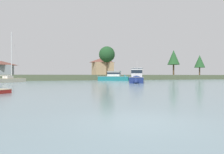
{
  "coord_description": "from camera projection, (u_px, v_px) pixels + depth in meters",
  "views": [
    {
      "loc": [
        -3.19,
        -5.89,
        1.52
      ],
      "look_at": [
        7.01,
        21.71,
        1.32
      ],
      "focal_mm": 32.1,
      "sensor_mm": 36.0,
      "label": 1
    }
  ],
  "objects": [
    {
      "name": "cottage_hillside",
      "position": [
        1.0,
        68.0,
        75.0
      ],
      "size": [
        8.6,
        8.81,
        5.25
      ],
      "color": "gray",
      "rests_on": "far_shore_bank"
    },
    {
      "name": "cruiser_teal",
      "position": [
        117.0,
        78.0,
        60.41
      ],
      "size": [
        10.55,
        8.15,
        5.46
      ],
      "color": "#196B70",
      "rests_on": "ground"
    },
    {
      "name": "far_shore_bank",
      "position": [
        46.0,
        77.0,
        82.91
      ],
      "size": [
        224.14,
        48.82,
        1.79
      ],
      "primitive_type": "cube",
      "color": "#4C563D",
      "rests_on": "ground"
    },
    {
      "name": "shore_tree_center_left",
      "position": [
        174.0,
        58.0,
        103.77
      ],
      "size": [
        6.19,
        6.19,
        13.0
      ],
      "color": "brown",
      "rests_on": "far_shore_bank"
    },
    {
      "name": "cruiser_navy",
      "position": [
        137.0,
        79.0,
        42.05
      ],
      "size": [
        7.35,
        10.14,
        5.64
      ],
      "color": "navy",
      "rests_on": "ground"
    },
    {
      "name": "shore_tree_center",
      "position": [
        107.0,
        54.0,
        77.82
      ],
      "size": [
        6.21,
        6.21,
        11.11
      ],
      "color": "brown",
      "rests_on": "far_shore_bank"
    },
    {
      "name": "ground_plane",
      "position": [
        141.0,
        121.0,
        6.65
      ],
      "size": [
        498.08,
        498.08,
        0.0
      ],
      "primitive_type": "plane",
      "color": "gray"
    },
    {
      "name": "cottage_near_water",
      "position": [
        103.0,
        66.0,
        95.75
      ],
      "size": [
        9.29,
        9.23,
        8.37
      ],
      "color": "tan",
      "rests_on": "far_shore_bank"
    },
    {
      "name": "sailboat_cream",
      "position": [
        9.0,
        81.0,
        45.22
      ],
      "size": [
        6.63,
        7.88,
        12.18
      ],
      "color": "beige",
      "rests_on": "ground"
    },
    {
      "name": "shore_tree_far_right",
      "position": [
        200.0,
        61.0,
        95.13
      ],
      "size": [
        4.87,
        4.87,
        9.53
      ],
      "color": "brown",
      "rests_on": "far_shore_bank"
    }
  ]
}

